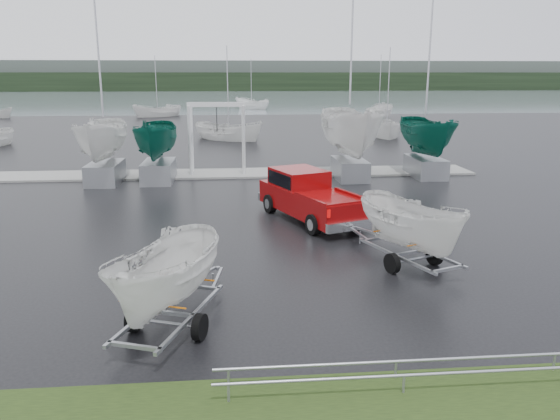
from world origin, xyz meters
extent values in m
plane|color=black|center=(0.00, 0.00, 0.00)|extent=(120.00, 120.00, 0.00)
plane|color=gray|center=(0.00, 100.00, -0.01)|extent=(300.00, 300.00, 0.00)
cube|color=gray|center=(0.00, 13.00, 0.05)|extent=(30.00, 3.00, 0.12)
cube|color=black|center=(0.00, 170.00, 3.00)|extent=(300.00, 8.00, 6.00)
cube|color=#4C5651|center=(0.00, 178.00, 5.00)|extent=(300.00, 6.00, 10.00)
cube|color=#770607|center=(4.05, 2.45, 0.77)|extent=(3.84, 5.93, 0.92)
cube|color=#770607|center=(3.68, 3.40, 1.50)|extent=(2.47, 2.72, 0.82)
cube|color=black|center=(3.68, 3.40, 1.55)|extent=(2.41, 2.51, 0.53)
cube|color=silver|center=(5.08, -0.21, 0.48)|extent=(1.88, 0.87, 0.34)
cylinder|color=black|center=(2.53, 3.83, 0.39)|extent=(0.55, 0.83, 0.77)
cylinder|color=black|center=(4.24, 4.50, 0.39)|extent=(0.55, 0.83, 0.77)
cylinder|color=black|center=(3.86, 0.40, 0.39)|extent=(0.55, 0.83, 0.77)
cylinder|color=black|center=(5.57, 1.07, 0.39)|extent=(0.55, 0.83, 0.77)
cube|color=#919399|center=(5.73, -3.39, 0.45)|extent=(1.38, 3.38, 0.08)
cube|color=#919399|center=(6.76, -2.99, 0.45)|extent=(1.38, 3.38, 0.08)
cylinder|color=#919399|center=(6.32, -3.38, 0.30)|extent=(1.52, 0.65, 0.08)
cylinder|color=black|center=(5.57, -3.67, 0.30)|extent=(0.39, 0.62, 0.60)
cylinder|color=black|center=(7.06, -3.09, 0.30)|extent=(0.39, 0.62, 0.60)
imported|color=silver|center=(6.24, -3.19, 2.67)|extent=(2.13, 2.16, 4.35)
cube|color=orange|center=(5.95, -2.45, 1.00)|extent=(1.46, 0.60, 0.03)
cube|color=orange|center=(6.53, -3.94, 1.00)|extent=(1.46, 0.60, 0.03)
cube|color=#919399|center=(-1.03, -6.69, 0.45)|extent=(1.30, 3.41, 0.08)
cube|color=#919399|center=(0.00, -7.07, 0.45)|extent=(1.30, 3.41, 0.08)
cylinder|color=#919399|center=(-0.58, -7.07, 0.30)|extent=(1.53, 0.62, 0.08)
cylinder|color=black|center=(-1.33, -6.79, 0.30)|extent=(0.37, 0.63, 0.60)
cylinder|color=black|center=(0.17, -7.34, 0.30)|extent=(0.37, 0.63, 0.60)
imported|color=silver|center=(-0.51, -6.88, 2.66)|extent=(2.10, 2.13, 4.33)
cube|color=orange|center=(-0.24, -6.13, 1.00)|extent=(1.47, 0.57, 0.03)
cube|color=orange|center=(-0.79, -7.63, 1.00)|extent=(1.47, 0.57, 0.03)
cylinder|color=silver|center=(-1.34, 12.20, 2.00)|extent=(0.16, 0.58, 3.99)
cylinder|color=silver|center=(-1.34, 13.80, 2.00)|extent=(0.16, 0.58, 3.99)
cylinder|color=silver|center=(1.66, 12.20, 2.00)|extent=(0.16, 0.58, 3.99)
cylinder|color=silver|center=(1.66, 13.80, 2.00)|extent=(0.16, 0.58, 3.99)
cube|color=silver|center=(0.16, 13.00, 4.00)|extent=(3.30, 0.25, 0.25)
cube|color=#919399|center=(-5.77, 11.00, 0.55)|extent=(1.60, 3.20, 1.10)
imported|color=silver|center=(-5.77, 11.00, 4.18)|extent=(2.31, 2.38, 6.15)
cylinder|color=#B2B2B7|center=(-5.77, 11.50, 6.98)|extent=(0.10, 0.10, 7.00)
cube|color=#919399|center=(-3.00, 11.20, 0.55)|extent=(1.60, 3.20, 1.10)
imported|color=#0C5443|center=(-3.00, 11.20, 3.94)|extent=(2.14, 2.20, 5.69)
cube|color=#919399|center=(7.48, 11.00, 0.55)|extent=(1.60, 3.20, 1.10)
imported|color=silver|center=(7.48, 11.00, 4.90)|extent=(2.86, 2.93, 7.59)
cylinder|color=#B2B2B7|center=(7.48, 11.50, 7.54)|extent=(0.10, 0.10, 7.00)
cube|color=#919399|center=(11.90, 11.30, 0.55)|extent=(1.60, 3.20, 1.10)
imported|color=#0C5443|center=(11.90, 11.30, 4.12)|extent=(2.27, 2.33, 6.04)
cylinder|color=#B2B2B7|center=(11.90, 11.80, 6.94)|extent=(0.10, 0.10, 7.00)
cylinder|color=#919399|center=(4.00, -9.75, 0.35)|extent=(7.00, 0.06, 0.06)
cylinder|color=#919399|center=(4.00, -9.25, 0.35)|extent=(7.00, 0.06, 0.06)
imported|color=silver|center=(-8.85, 57.34, 0.00)|extent=(3.70, 3.68, 7.04)
cylinder|color=#B2B2B7|center=(-8.85, 57.34, 4.00)|extent=(0.08, 0.08, 8.00)
imported|color=silver|center=(15.28, 31.11, 0.00)|extent=(2.92, 2.98, 6.72)
cylinder|color=#B2B2B7|center=(15.28, 31.11, 4.00)|extent=(0.08, 0.08, 8.00)
imported|color=silver|center=(19.98, 51.24, 0.00)|extent=(3.94, 3.98, 7.68)
cylinder|color=#B2B2B7|center=(19.98, 51.24, 4.00)|extent=(0.08, 0.08, 8.00)
imported|color=silver|center=(4.42, 72.68, 0.00)|extent=(4.03, 4.04, 7.52)
cylinder|color=#B2B2B7|center=(4.42, 72.68, 4.00)|extent=(0.08, 0.08, 8.00)
imported|color=silver|center=(0.75, 29.93, 0.00)|extent=(3.80, 3.79, 7.11)
cylinder|color=#B2B2B7|center=(0.75, 29.93, 4.00)|extent=(0.08, 0.08, 8.00)
camera|label=1|loc=(0.94, -18.42, 5.70)|focal=35.00mm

